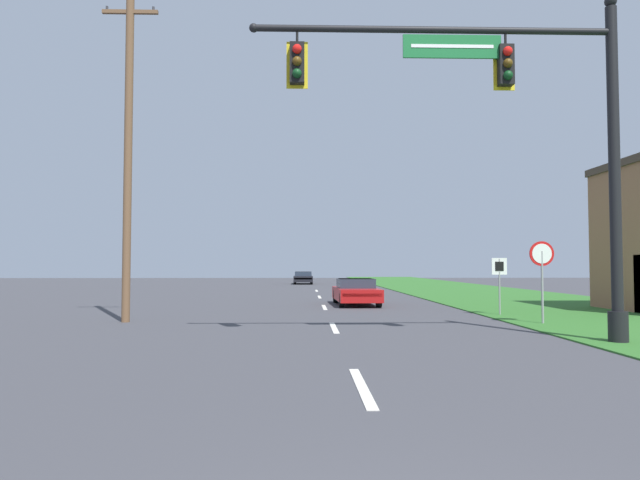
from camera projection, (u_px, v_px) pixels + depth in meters
name	position (u px, v px, depth m)	size (l,w,h in m)	color
grass_verge_right	(502.00, 296.00, 32.69)	(10.00, 110.00, 0.04)	#2D6626
road_center_line	(324.00, 307.00, 24.42)	(0.16, 34.80, 0.01)	silver
signal_mast	(527.00, 130.00, 13.30)	(8.77, 0.47, 8.16)	black
car_ahead	(356.00, 292.00, 26.03)	(1.96, 4.59, 1.19)	black
far_car	(303.00, 278.00, 55.51)	(1.82, 4.58, 1.19)	black
stop_sign	(542.00, 263.00, 17.46)	(0.76, 0.07, 2.50)	gray
route_sign_post	(499.00, 273.00, 20.53)	(0.55, 0.06, 2.03)	gray
utility_pole_near	(128.00, 146.00, 18.34)	(1.80, 0.26, 10.95)	brown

